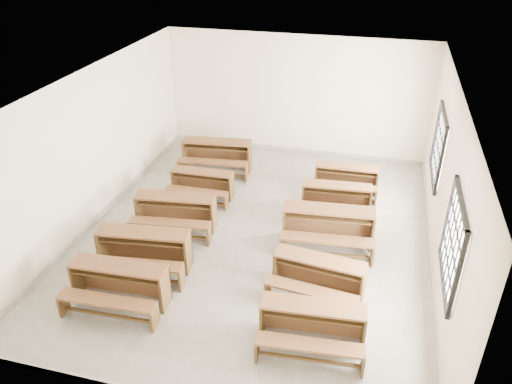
% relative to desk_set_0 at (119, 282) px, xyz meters
% --- Properties ---
extents(room, '(8.50, 8.50, 3.20)m').
position_rel_desk_set_0_xyz_m(room, '(1.81, 2.58, 1.71)').
color(room, gray).
rests_on(room, ground).
extents(desk_set_0, '(1.68, 0.92, 0.74)m').
position_rel_desk_set_0_xyz_m(desk_set_0, '(0.00, 0.00, 0.00)').
color(desk_set_0, brown).
rests_on(desk_set_0, ground).
extents(desk_set_1, '(1.80, 1.09, 0.77)m').
position_rel_desk_set_0_xyz_m(desk_set_1, '(-0.02, 0.98, 0.02)').
color(desk_set_1, brown).
rests_on(desk_set_1, ground).
extents(desk_set_2, '(1.75, 1.05, 0.75)m').
position_rel_desk_set_0_xyz_m(desk_set_2, '(0.03, 2.38, 0.00)').
color(desk_set_2, brown).
rests_on(desk_set_2, ground).
extents(desk_set_3, '(1.44, 0.77, 0.64)m').
position_rel_desk_set_0_xyz_m(desk_set_3, '(0.11, 3.78, -0.06)').
color(desk_set_3, brown).
rests_on(desk_set_3, ground).
extents(desk_set_4, '(1.83, 1.09, 0.79)m').
position_rel_desk_set_0_xyz_m(desk_set_4, '(-0.01, 5.21, 0.03)').
color(desk_set_4, brown).
rests_on(desk_set_4, ground).
extents(desk_set_5, '(1.65, 0.95, 0.72)m').
position_rel_desk_set_0_xyz_m(desk_set_5, '(3.30, -0.11, -0.01)').
color(desk_set_5, brown).
rests_on(desk_set_5, ground).
extents(desk_set_6, '(1.66, 1.00, 0.71)m').
position_rel_desk_set_0_xyz_m(desk_set_6, '(3.22, 1.06, -0.02)').
color(desk_set_6, brown).
rests_on(desk_set_6, ground).
extents(desk_set_7, '(1.86, 1.08, 0.80)m').
position_rel_desk_set_0_xyz_m(desk_set_7, '(3.19, 2.59, 0.04)').
color(desk_set_7, brown).
rests_on(desk_set_7, ground).
extents(desk_set_8, '(1.55, 0.88, 0.67)m').
position_rel_desk_set_0_xyz_m(desk_set_8, '(3.21, 3.85, -0.04)').
color(desk_set_8, brown).
rests_on(desk_set_8, ground).
extents(desk_set_9, '(1.48, 0.80, 0.66)m').
position_rel_desk_set_0_xyz_m(desk_set_9, '(3.33, 4.85, -0.05)').
color(desk_set_9, brown).
rests_on(desk_set_9, ground).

